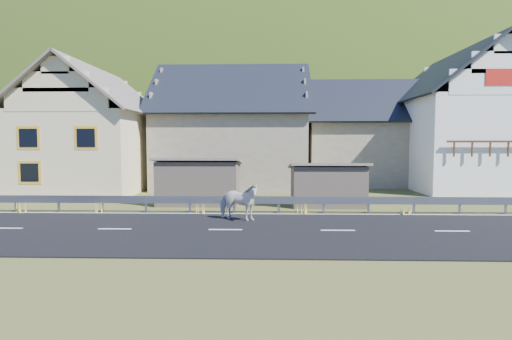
{
  "coord_description": "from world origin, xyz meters",
  "views": [
    {
      "loc": [
        1.5,
        -14.02,
        3.16
      ],
      "look_at": [
        0.99,
        3.72,
        1.92
      ],
      "focal_mm": 28.0,
      "sensor_mm": 36.0,
      "label": 1
    }
  ],
  "objects": [
    {
      "name": "ground",
      "position": [
        0.0,
        0.0,
        0.0
      ],
      "size": [
        160.0,
        160.0,
        0.0
      ],
      "primitive_type": "plane",
      "color": "#425021",
      "rests_on": "ground"
    },
    {
      "name": "road",
      "position": [
        0.0,
        0.0,
        0.02
      ],
      "size": [
        60.0,
        7.0,
        0.04
      ],
      "primitive_type": "cube",
      "color": "black",
      "rests_on": "ground"
    },
    {
      "name": "lane_markings",
      "position": [
        0.0,
        0.0,
        0.04
      ],
      "size": [
        60.0,
        6.6,
        0.01
      ],
      "primitive_type": "cube",
      "color": "silver",
      "rests_on": "road"
    },
    {
      "name": "guardrail",
      "position": [
        -0.0,
        3.68,
        0.56
      ],
      "size": [
        28.1,
        0.09,
        0.75
      ],
      "color": "#93969B",
      "rests_on": "ground"
    },
    {
      "name": "shed_left",
      "position": [
        -2.0,
        6.5,
        1.1
      ],
      "size": [
        4.3,
        3.3,
        2.4
      ],
      "primitive_type": "cube",
      "color": "#685B4C",
      "rests_on": "ground"
    },
    {
      "name": "shed_right",
      "position": [
        4.5,
        6.0,
        1.0
      ],
      "size": [
        3.8,
        2.9,
        2.2
      ],
      "primitive_type": "cube",
      "color": "#685B4C",
      "rests_on": "ground"
    },
    {
      "name": "house_cream",
      "position": [
        -10.0,
        12.0,
        4.36
      ],
      "size": [
        7.8,
        9.8,
        8.3
      ],
      "color": "beige",
      "rests_on": "ground"
    },
    {
      "name": "house_stone_a",
      "position": [
        -1.0,
        15.0,
        4.63
      ],
      "size": [
        10.8,
        9.8,
        8.9
      ],
      "color": "tan",
      "rests_on": "ground"
    },
    {
      "name": "house_stone_b",
      "position": [
        9.0,
        17.0,
        4.24
      ],
      "size": [
        9.8,
        8.8,
        8.1
      ],
      "color": "tan",
      "rests_on": "ground"
    },
    {
      "name": "house_white",
      "position": [
        15.0,
        14.0,
        5.06
      ],
      "size": [
        8.8,
        10.8,
        9.7
      ],
      "color": "white",
      "rests_on": "ground"
    },
    {
      "name": "mountain",
      "position": [
        5.0,
        180.0,
        -20.0
      ],
      "size": [
        440.0,
        280.0,
        260.0
      ],
      "primitive_type": "ellipsoid",
      "color": "#2A3B0F",
      "rests_on": "ground"
    },
    {
      "name": "conifer_patch",
      "position": [
        -55.0,
        110.0,
        6.0
      ],
      "size": [
        76.0,
        50.0,
        28.0
      ],
      "primitive_type": "ellipsoid",
      "color": "black",
      "rests_on": "ground"
    },
    {
      "name": "horse",
      "position": [
        0.34,
        1.71,
        0.79
      ],
      "size": [
        1.34,
        1.94,
        1.5
      ],
      "primitive_type": "imported",
      "rotation": [
        0.0,
        0.0,
        1.24
      ],
      "color": "silver",
      "rests_on": "road"
    }
  ]
}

